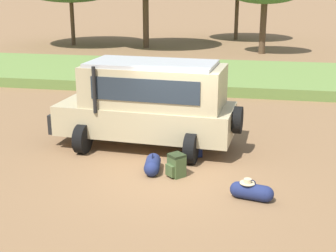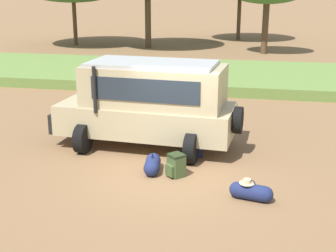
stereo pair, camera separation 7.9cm
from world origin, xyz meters
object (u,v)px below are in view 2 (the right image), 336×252
at_px(safari_vehicle, 150,102).
at_px(backpack_beside_front_wheel, 196,146).
at_px(duffel_bag_low_black_case, 251,192).
at_px(backpack_cluster_center, 176,165).
at_px(duffel_bag_soft_canvas, 152,164).

height_order(safari_vehicle, backpack_beside_front_wheel, safari_vehicle).
height_order(backpack_beside_front_wheel, duffel_bag_low_black_case, backpack_beside_front_wheel).
xyz_separation_m(safari_vehicle, backpack_beside_front_wheel, (1.40, -0.55, -0.99)).
relative_size(backpack_beside_front_wheel, backpack_cluster_center, 1.10).
distance_m(safari_vehicle, backpack_beside_front_wheel, 1.80).
height_order(backpack_cluster_center, duffel_bag_low_black_case, backpack_cluster_center).
bearing_deg(backpack_cluster_center, safari_vehicle, 119.53).
relative_size(backpack_cluster_center, duffel_bag_low_black_case, 0.60).
xyz_separation_m(safari_vehicle, duffel_bag_soft_canvas, (0.50, -1.82, -1.11)).
distance_m(backpack_cluster_center, duffel_bag_low_black_case, 2.05).
bearing_deg(backpack_beside_front_wheel, backpack_cluster_center, -100.92).
height_order(backpack_cluster_center, duffel_bag_soft_canvas, backpack_cluster_center).
xyz_separation_m(backpack_beside_front_wheel, duffel_bag_low_black_case, (1.54, -2.36, -0.12)).
distance_m(safari_vehicle, duffel_bag_soft_canvas, 2.19).
bearing_deg(safari_vehicle, backpack_beside_front_wheel, -21.39).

